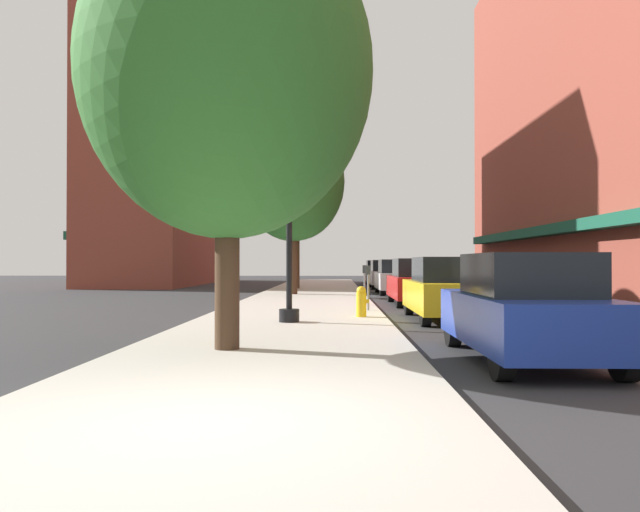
{
  "coord_description": "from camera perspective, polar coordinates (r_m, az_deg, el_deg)",
  "views": [
    {
      "loc": [
        1.09,
        -5.39,
        1.52
      ],
      "look_at": [
        0.42,
        20.88,
        1.8
      ],
      "focal_mm": 33.86,
      "sensor_mm": 36.0,
      "label": 1
    }
  ],
  "objects": [
    {
      "name": "car_black",
      "position": [
        41.2,
        5.52,
        -1.6
      ],
      "size": [
        1.8,
        4.3,
        1.66
      ],
      "rotation": [
        0.0,
        0.0,
        -0.04
      ],
      "color": "black",
      "rests_on": "ground"
    },
    {
      "name": "car_silver",
      "position": [
        35.57,
        6.16,
        -1.75
      ],
      "size": [
        1.8,
        4.3,
        1.66
      ],
      "rotation": [
        0.0,
        0.0,
        0.03
      ],
      "color": "black",
      "rests_on": "ground"
    },
    {
      "name": "car_blue",
      "position": [
        9.82,
        18.77,
        -4.74
      ],
      "size": [
        1.8,
        4.3,
        1.66
      ],
      "rotation": [
        0.0,
        0.0,
        -0.01
      ],
      "color": "black",
      "rests_on": "ground"
    },
    {
      "name": "tree_near",
      "position": [
        26.99,
        -2.57,
        6.98
      ],
      "size": [
        4.59,
        4.59,
        7.62
      ],
      "color": "#422D1E",
      "rests_on": "sidewalk_slab"
    },
    {
      "name": "car_red",
      "position": [
        21.84,
        9.13,
        -2.47
      ],
      "size": [
        1.8,
        4.3,
        1.66
      ],
      "rotation": [
        0.0,
        0.0,
        -0.02
      ],
      "color": "black",
      "rests_on": "ground"
    },
    {
      "name": "car_white",
      "position": [
        29.16,
        7.2,
        -2.01
      ],
      "size": [
        1.8,
        4.3,
        1.66
      ],
      "rotation": [
        0.0,
        0.0,
        -0.0
      ],
      "color": "black",
      "rests_on": "ground"
    },
    {
      "name": "tree_far",
      "position": [
        10.36,
        -8.74,
        16.77
      ],
      "size": [
        4.74,
        4.74,
        7.23
      ],
      "color": "#422D1E",
      "rests_on": "sidewalk_slab"
    },
    {
      "name": "building_far_background",
      "position": [
        44.99,
        -14.44,
        10.95
      ],
      "size": [
        6.8,
        18.0,
        21.09
      ],
      "color": "brown",
      "rests_on": "ground"
    },
    {
      "name": "parking_meter_near",
      "position": [
        17.7,
        4.58,
        -2.46
      ],
      "size": [
        0.14,
        0.09,
        1.31
      ],
      "color": "slate",
      "rests_on": "sidewalk_slab"
    },
    {
      "name": "sidewalk_slab",
      "position": [
        24.46,
        -1.09,
        -4.04
      ],
      "size": [
        4.8,
        50.0,
        0.12
      ],
      "primitive_type": "cube",
      "color": "#B7B2A8",
      "rests_on": "ground"
    },
    {
      "name": "parking_meter_far",
      "position": [
        19.84,
        4.24,
        -2.26
      ],
      "size": [
        0.14,
        0.09,
        1.31
      ],
      "color": "slate",
      "rests_on": "sidewalk_slab"
    },
    {
      "name": "tree_mid",
      "position": [
        32.82,
        -2.29,
        6.51
      ],
      "size": [
        5.06,
        5.06,
        8.39
      ],
      "color": "#4C3823",
      "rests_on": "sidewalk_slab"
    },
    {
      "name": "ground_plane",
      "position": [
        23.62,
        8.56,
        -4.3
      ],
      "size": [
        90.0,
        90.0,
        0.0
      ],
      "primitive_type": "plane",
      "color": "#2D2D30"
    },
    {
      "name": "lamppost",
      "position": [
        14.32,
        -2.94,
        6.13
      ],
      "size": [
        0.48,
        0.48,
        5.9
      ],
      "color": "black",
      "rests_on": "sidewalk_slab"
    },
    {
      "name": "fire_hydrant",
      "position": [
        15.6,
        3.94,
        -4.29
      ],
      "size": [
        0.33,
        0.26,
        0.79
      ],
      "color": "gold",
      "rests_on": "sidewalk_slab"
    },
    {
      "name": "car_yellow",
      "position": [
        16.18,
        11.84,
        -3.12
      ],
      "size": [
        1.8,
        4.3,
        1.66
      ],
      "rotation": [
        0.0,
        0.0,
        0.03
      ],
      "color": "black",
      "rests_on": "ground"
    }
  ]
}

